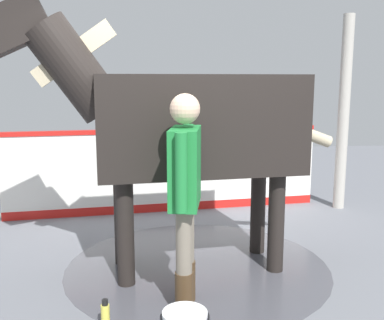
# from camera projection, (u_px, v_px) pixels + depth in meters

# --- Properties ---
(ground_plane) EXTENTS (16.00, 16.00, 0.02)m
(ground_plane) POSITION_uv_depth(u_px,v_px,m) (194.00, 268.00, 4.56)
(ground_plane) COLOR slate
(wet_patch) EXTENTS (2.64, 2.64, 0.00)m
(wet_patch) POSITION_uv_depth(u_px,v_px,m) (197.00, 266.00, 4.57)
(wet_patch) COLOR #4C4C54
(wet_patch) RESTS_ON ground
(barrier_wall) EXTENTS (0.65, 4.44, 1.19)m
(barrier_wall) POSITION_uv_depth(u_px,v_px,m) (166.00, 173.00, 6.41)
(barrier_wall) COLOR white
(barrier_wall) RESTS_ON ground
(roof_post_far) EXTENTS (0.16, 0.16, 2.76)m
(roof_post_far) POSITION_uv_depth(u_px,v_px,m) (344.00, 114.00, 6.44)
(roof_post_far) COLOR #B7B2A8
(roof_post_far) RESTS_ON ground
(horse) EXTENTS (1.15, 3.33, 2.60)m
(horse) POSITION_uv_depth(u_px,v_px,m) (184.00, 122.00, 4.28)
(horse) COLOR black
(horse) RESTS_ON ground
(handler) EXTENTS (0.69, 0.30, 1.76)m
(handler) POSITION_uv_depth(u_px,v_px,m) (185.00, 186.00, 3.58)
(handler) COLOR #47331E
(handler) RESTS_ON ground
(bottle_shampoo) EXTENTS (0.07, 0.07, 0.24)m
(bottle_shampoo) POSITION_uv_depth(u_px,v_px,m) (105.00, 316.00, 3.40)
(bottle_shampoo) COLOR #D8CC4C
(bottle_shampoo) RESTS_ON ground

